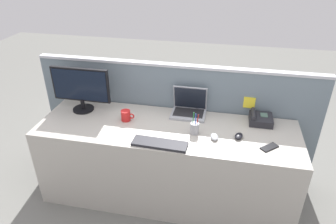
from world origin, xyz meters
TOP-DOWN VIEW (x-y plane):
  - ground_plane at (0.00, 0.00)m, footprint 10.00×10.00m
  - desk at (0.00, 0.00)m, footprint 2.21×0.69m
  - cubicle_divider at (-0.00, 0.39)m, footprint 2.64×0.08m
  - desktop_monitor at (-0.82, 0.15)m, footprint 0.54×0.19m
  - laptop at (0.15, 0.28)m, footprint 0.31×0.24m
  - desk_phone at (0.77, 0.24)m, footprint 0.19×0.20m
  - keyboard_main at (0.00, -0.26)m, footprint 0.43×0.14m
  - computer_mouse_right_hand at (0.41, -0.09)m, footprint 0.08×0.11m
  - computer_mouse_left_hand at (0.60, -0.04)m, footprint 0.08×0.11m
  - pen_cup at (0.24, -0.04)m, footprint 0.07×0.07m
  - cell_phone_black_slab at (0.83, -0.13)m, footprint 0.15×0.15m
  - coffee_mug at (-0.37, 0.04)m, footprint 0.12×0.08m

SIDE VIEW (x-z plane):
  - ground_plane at x=0.00m, z-range 0.00..0.00m
  - desk at x=0.00m, z-range 0.00..0.74m
  - cubicle_divider at x=0.00m, z-range 0.00..1.17m
  - cell_phone_black_slab at x=0.83m, z-range 0.74..0.75m
  - keyboard_main at x=0.00m, z-range 0.74..0.77m
  - computer_mouse_right_hand at x=0.41m, z-range 0.74..0.78m
  - computer_mouse_left_hand at x=0.60m, z-range 0.74..0.78m
  - desk_phone at x=0.77m, z-range 0.73..0.83m
  - coffee_mug at x=-0.37m, z-range 0.74..0.84m
  - pen_cup at x=0.24m, z-range 0.70..0.89m
  - laptop at x=0.15m, z-range 0.68..0.94m
  - desktop_monitor at x=-0.82m, z-range 0.77..1.17m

